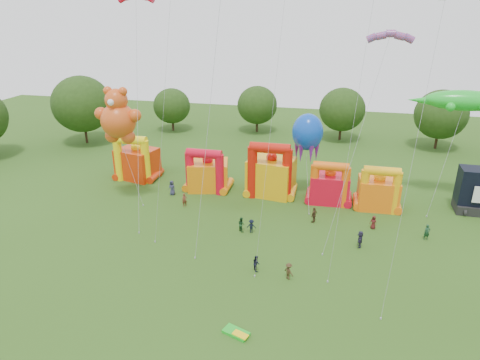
% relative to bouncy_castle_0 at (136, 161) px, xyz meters
% --- Properties ---
extents(ground, '(160.00, 160.00, 0.00)m').
position_rel_bouncy_castle_0_xyz_m(ground, '(20.46, -28.82, -2.55)').
color(ground, '#2A4B15').
rests_on(ground, ground).
extents(tree_ring, '(122.32, 124.41, 12.07)m').
position_rel_bouncy_castle_0_xyz_m(tree_ring, '(19.29, -28.22, 3.71)').
color(tree_ring, '#352314').
rests_on(tree_ring, ground).
extents(bouncy_castle_0, '(6.15, 5.40, 6.72)m').
position_rel_bouncy_castle_0_xyz_m(bouncy_castle_0, '(0.00, 0.00, 0.00)').
color(bouncy_castle_0, red).
rests_on(bouncy_castle_0, ground).
extents(bouncy_castle_1, '(6.07, 5.28, 6.06)m').
position_rel_bouncy_castle_0_xyz_m(bouncy_castle_1, '(11.08, -1.61, -0.25)').
color(bouncy_castle_1, orange).
rests_on(bouncy_castle_1, ground).
extents(bouncy_castle_2, '(6.32, 5.38, 7.47)m').
position_rel_bouncy_castle_0_xyz_m(bouncy_castle_2, '(19.66, -1.47, 0.27)').
color(bouncy_castle_2, '#E49F0C').
rests_on(bouncy_castle_2, ground).
extents(bouncy_castle_3, '(4.93, 4.01, 5.72)m').
position_rel_bouncy_castle_0_xyz_m(bouncy_castle_3, '(27.22, -2.11, -0.37)').
color(bouncy_castle_3, red).
rests_on(bouncy_castle_3, ground).
extents(bouncy_castle_4, '(4.86, 3.97, 5.80)m').
position_rel_bouncy_castle_0_xyz_m(bouncy_castle_4, '(33.10, -2.68, -0.33)').
color(bouncy_castle_4, orange).
rests_on(bouncy_castle_4, ground).
extents(teddy_bear_kite, '(5.91, 4.19, 14.59)m').
position_rel_bouncy_castle_0_xyz_m(teddy_bear_kite, '(2.30, -7.54, 6.77)').
color(teddy_bear_kite, '#D14C17').
rests_on(teddy_bear_kite, ground).
extents(gecko_kite, '(12.04, 8.47, 14.08)m').
position_rel_bouncy_castle_0_xyz_m(gecko_kite, '(40.83, -0.03, 4.94)').
color(gecko_kite, green).
rests_on(gecko_kite, ground).
extents(octopus_kite, '(3.91, 8.38, 10.84)m').
position_rel_bouncy_castle_0_xyz_m(octopus_kite, '(24.19, -1.26, 3.54)').
color(octopus_kite, '#0C40B9').
rests_on(octopus_kite, ground).
extents(parafoil_kites, '(31.94, 15.22, 26.92)m').
position_rel_bouncy_castle_0_xyz_m(parafoil_kites, '(15.43, -11.23, 9.22)').
color(parafoil_kites, red).
rests_on(parafoil_kites, ground).
extents(diamond_kites, '(24.94, 13.85, 36.39)m').
position_rel_bouncy_castle_0_xyz_m(diamond_kites, '(22.90, -16.82, 12.69)').
color(diamond_kites, '#C90938').
rests_on(diamond_kites, ground).
extents(folded_kite_bundle, '(2.22, 1.64, 0.31)m').
position_rel_bouncy_castle_0_xyz_m(folded_kite_bundle, '(21.26, -27.93, -2.41)').
color(folded_kite_bundle, green).
rests_on(folded_kite_bundle, ground).
extents(spectator_0, '(1.07, 0.81, 1.98)m').
position_rel_bouncy_castle_0_xyz_m(spectator_0, '(7.04, -4.50, -1.56)').
color(spectator_0, '#2B2D48').
rests_on(spectator_0, ground).
extents(spectator_1, '(0.74, 0.68, 1.71)m').
position_rel_bouncy_castle_0_xyz_m(spectator_1, '(9.85, -7.50, -1.69)').
color(spectator_1, maroon).
rests_on(spectator_1, ground).
extents(spectator_2, '(1.03, 1.02, 1.67)m').
position_rel_bouncy_castle_0_xyz_m(spectator_2, '(18.09, -12.10, -1.71)').
color(spectator_2, '#183C1D').
rests_on(spectator_2, ground).
extents(spectator_3, '(1.06, 0.67, 1.57)m').
position_rel_bouncy_castle_0_xyz_m(spectator_3, '(19.24, -12.21, -1.76)').
color(spectator_3, black).
rests_on(spectator_3, ground).
extents(spectator_4, '(0.95, 1.18, 1.87)m').
position_rel_bouncy_castle_0_xyz_m(spectator_4, '(25.79, -8.27, -1.61)').
color(spectator_4, '#49321D').
rests_on(spectator_4, ground).
extents(spectator_5, '(0.58, 1.69, 1.81)m').
position_rel_bouncy_castle_0_xyz_m(spectator_5, '(30.76, -12.67, -1.64)').
color(spectator_5, '#27233B').
rests_on(spectator_5, ground).
extents(spectator_6, '(0.91, 0.80, 1.57)m').
position_rel_bouncy_castle_0_xyz_m(spectator_6, '(32.34, -8.32, -1.76)').
color(spectator_6, '#4C1615').
rests_on(spectator_6, ground).
extents(spectator_7, '(0.73, 0.58, 1.77)m').
position_rel_bouncy_castle_0_xyz_m(spectator_7, '(37.73, -9.60, -1.66)').
color(spectator_7, '#183C23').
rests_on(spectator_7, ground).
extents(spectator_8, '(0.88, 0.95, 1.56)m').
position_rel_bouncy_castle_0_xyz_m(spectator_8, '(21.12, -19.22, -1.77)').
color(spectator_8, black).
rests_on(spectator_8, ground).
extents(spectator_9, '(1.20, 1.15, 1.64)m').
position_rel_bouncy_castle_0_xyz_m(spectator_9, '(24.24, -19.92, -1.73)').
color(spectator_9, '#392A16').
rests_on(spectator_9, ground).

